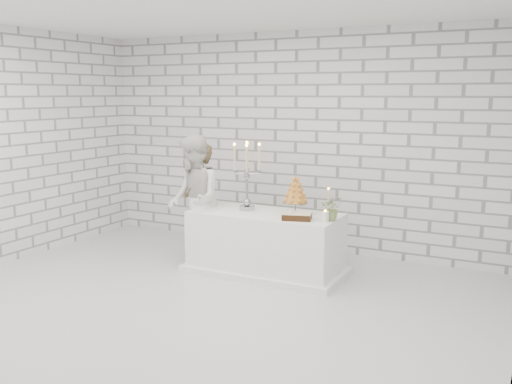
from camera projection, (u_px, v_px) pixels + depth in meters
name	position (u px, v px, depth m)	size (l,w,h in m)	color
ground	(200.00, 303.00, 5.95)	(6.00, 5.00, 0.01)	silver
ceiling	(194.00, 4.00, 5.43)	(6.00, 5.00, 0.01)	white
wall_back	(296.00, 142.00, 7.88)	(6.00, 0.01, 3.00)	white
cake_table	(265.00, 243.00, 6.89)	(1.80, 0.80, 0.75)	white
groom	(199.00, 202.00, 7.40)	(0.56, 0.37, 1.53)	brown
bride	(194.00, 201.00, 7.16)	(0.81, 0.63, 1.66)	white
candelabra	(247.00, 176.00, 6.91)	(0.34, 0.34, 0.85)	#93939C
croquembouche	(296.00, 195.00, 6.70)	(0.30, 0.30, 0.47)	#AD651D
chocolate_cake	(297.00, 216.00, 6.45)	(0.32, 0.23, 0.08)	black
pillar_candle	(325.00, 217.00, 6.32)	(0.08, 0.08, 0.12)	white
extra_taper	(328.00, 203.00, 6.58)	(0.06, 0.06, 0.32)	beige
flowers	(332.00, 208.00, 6.39)	(0.25, 0.22, 0.28)	#627E44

